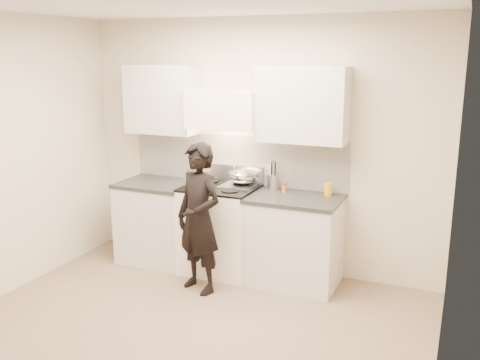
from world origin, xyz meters
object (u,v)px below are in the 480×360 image
utensil_crock (273,181)px  person (199,218)px  counter_right (294,240)px  stove (221,229)px  wok (243,176)px

utensil_crock → person: (-0.51, -0.73, -0.27)m
counter_right → person: (-0.81, -0.54, 0.29)m
counter_right → utensil_crock: size_ratio=3.00×
stove → wok: size_ratio=2.52×
stove → counter_right: size_ratio=1.04×
stove → utensil_crock: bearing=19.9°
counter_right → person: bearing=-146.5°
counter_right → wok: 0.87m
wok → counter_right: bearing=-12.7°
wok → person: bearing=-104.7°
counter_right → utensil_crock: (-0.30, 0.19, 0.55)m
person → wok: bearing=95.8°
utensil_crock → person: bearing=-124.9°
stove → counter_right: 0.83m
stove → counter_right: stove is taller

